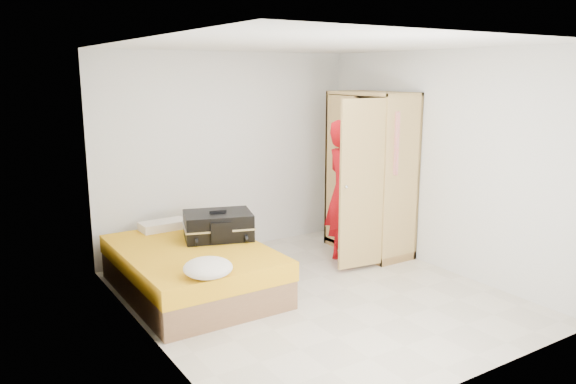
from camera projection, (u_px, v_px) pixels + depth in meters
room at (317, 176)px, 5.71m from camera, size 4.00×4.02×2.60m
bed at (192, 270)px, 6.05m from camera, size 1.42×2.02×0.50m
wardrobe at (369, 178)px, 7.25m from camera, size 1.17×1.20×2.10m
person at (344, 193)px, 6.87m from camera, size 0.59×0.74×1.79m
suitcase at (218, 226)px, 6.32m from camera, size 0.89×0.76×0.33m
round_cushion at (208, 268)px, 5.13m from camera, size 0.46×0.46×0.17m
pillow at (164, 225)px, 6.69m from camera, size 0.55×0.29×0.10m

